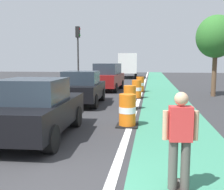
{
  "coord_description": "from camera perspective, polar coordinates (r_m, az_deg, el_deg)",
  "views": [
    {
      "loc": [
        1.58,
        -3.89,
        2.16
      ],
      "look_at": [
        0.34,
        4.27,
        1.1
      ],
      "focal_mm": 41.48,
      "sensor_mm": 36.0,
      "label": 1
    }
  ],
  "objects": [
    {
      "name": "delivery_truck_down_block",
      "position": [
        35.65,
        3.6,
        6.79
      ],
      "size": [
        2.73,
        7.72,
        3.23
      ],
      "color": "silver",
      "rests_on": "ground"
    },
    {
      "name": "bike_lane_strip",
      "position": [
        16.05,
        11.47,
        -0.55
      ],
      "size": [
        2.5,
        80.0,
        0.01
      ],
      "primitive_type": "cube",
      "color": "#387F60",
      "rests_on": "ground"
    },
    {
      "name": "lane_divider_stripe",
      "position": [
        16.04,
        6.11,
        -0.44
      ],
      "size": [
        0.2,
        80.0,
        0.01
      ],
      "primitive_type": "cube",
      "color": "silver",
      "rests_on": "ground"
    },
    {
      "name": "traffic_barrel_front",
      "position": [
        8.7,
        3.41,
        -3.47
      ],
      "size": [
        0.73,
        0.73,
        1.09
      ],
      "color": "orange",
      "rests_on": "ground"
    },
    {
      "name": "parked_sedan_nearest",
      "position": [
        7.67,
        -16.37,
        -2.94
      ],
      "size": [
        2.08,
        4.19,
        1.7
      ],
      "color": "black",
      "rests_on": "ground"
    },
    {
      "name": "parked_sedan_second",
      "position": [
        13.23,
        -6.6,
        1.51
      ],
      "size": [
        2.08,
        4.19,
        1.7
      ],
      "color": "black",
      "rests_on": "ground"
    },
    {
      "name": "traffic_light_corner",
      "position": [
        22.43,
        -7.51,
        10.68
      ],
      "size": [
        0.41,
        0.32,
        5.1
      ],
      "color": "#2D2D2D",
      "rests_on": "ground"
    },
    {
      "name": "traffic_barrel_mid",
      "position": [
        11.81,
        3.94,
        -0.62
      ],
      "size": [
        0.73,
        0.73,
        1.09
      ],
      "color": "orange",
      "rests_on": "ground"
    },
    {
      "name": "traffic_barrel_back",
      "position": [
        15.43,
        5.45,
        1.23
      ],
      "size": [
        0.73,
        0.73,
        1.09
      ],
      "color": "orange",
      "rests_on": "ground"
    },
    {
      "name": "parked_suv_third",
      "position": [
        19.77,
        -0.92,
        4.05
      ],
      "size": [
        2.07,
        4.68,
        2.04
      ],
      "color": "maroon",
      "rests_on": "ground"
    },
    {
      "name": "skateboarder_on_lane",
      "position": [
        4.36,
        14.75,
        -9.54
      ],
      "size": [
        0.57,
        0.82,
        1.69
      ],
      "color": "black",
      "rests_on": "ground"
    },
    {
      "name": "traffic_barrel_far",
      "position": [
        18.79,
        6.22,
        2.3
      ],
      "size": [
        0.73,
        0.73,
        1.09
      ],
      "color": "orange",
      "rests_on": "ground"
    },
    {
      "name": "street_tree_sidewalk",
      "position": [
        17.45,
        21.94,
        11.76
      ],
      "size": [
        2.4,
        2.4,
        5.0
      ],
      "color": "brown",
      "rests_on": "ground"
    }
  ]
}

